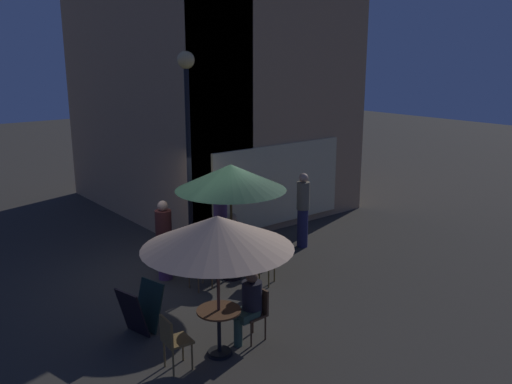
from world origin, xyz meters
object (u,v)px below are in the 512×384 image
object	(u,v)px
cafe_table_0	(219,323)
patron_standing_4	(221,220)
cafe_chair_0	(256,309)
cafe_chair_4	(196,263)
patio_umbrella_0	(217,233)
street_lamp_near_corner	(188,118)
cafe_chair_1	(172,338)
patron_standing_3	(303,209)
patron_seated_1	(232,237)
menu_sandwich_board	(141,309)
patron_seated_0	(249,302)
patron_standing_2	(164,240)
cafe_chair_3	(232,241)
patio_umbrella_1	(231,177)
cafe_table_1	(232,253)
cafe_chair_2	(268,258)

from	to	relation	value
cafe_table_0	patron_standing_4	size ratio (longest dim) A/B	0.44
cafe_chair_0	cafe_chair_4	distance (m)	2.25
patio_umbrella_0	cafe_chair_0	world-z (taller)	patio_umbrella_0
street_lamp_near_corner	cafe_chair_0	xyz separation A→B (m)	(-0.75, -3.14, -2.79)
cafe_chair_1	patron_standing_3	bearing A→B (deg)	32.34
patron_seated_1	patron_standing_3	distance (m)	2.10
menu_sandwich_board	cafe_chair_0	size ratio (longest dim) A/B	0.95
patio_umbrella_0	patron_seated_0	distance (m)	1.46
patron_seated_1	patron_standing_3	bearing A→B (deg)	126.44
patio_umbrella_0	patron_seated_1	xyz separation A→B (m)	(2.33, 2.80, -1.32)
patio_umbrella_0	patron_standing_4	xyz separation A→B (m)	(2.50, 3.47, -1.13)
cafe_chair_4	patron_standing_3	distance (m)	3.42
cafe_chair_4	patron_standing_2	size ratio (longest dim) A/B	0.55
patio_umbrella_0	menu_sandwich_board	bearing A→B (deg)	113.85
cafe_chair_3	patron_seated_0	bearing A→B (deg)	5.79
cafe_chair_4	patron_seated_0	size ratio (longest dim) A/B	0.76
patron_seated_1	patron_standing_3	xyz separation A→B (m)	(2.09, -0.05, 0.25)
cafe_chair_0	patron_seated_1	size ratio (longest dim) A/B	0.72
street_lamp_near_corner	patron_seated_1	xyz separation A→B (m)	(0.81, -0.37, -2.62)
patio_umbrella_1	patron_standing_4	bearing A→B (deg)	64.55
patio_umbrella_0	patron_standing_4	bearing A→B (deg)	54.24
street_lamp_near_corner	patron_seated_0	world-z (taller)	street_lamp_near_corner
patron_seated_0	cafe_chair_1	bearing A→B (deg)	-4.51
cafe_table_0	cafe_table_1	distance (m)	3.00
cafe_chair_3	patron_seated_0	world-z (taller)	patron_seated_0
cafe_chair_4	menu_sandwich_board	bearing A→B (deg)	-153.97
street_lamp_near_corner	patron_standing_4	size ratio (longest dim) A/B	2.70
cafe_chair_2	patron_standing_2	bearing A→B (deg)	14.70
cafe_table_1	patron_standing_2	world-z (taller)	patron_standing_2
patron_standing_2	patron_standing_3	world-z (taller)	patron_standing_3
street_lamp_near_corner	menu_sandwich_board	xyz separation A→B (m)	(-2.14, -1.78, -2.89)
menu_sandwich_board	cafe_table_0	size ratio (longest dim) A/B	1.09
street_lamp_near_corner	patron_standing_2	bearing A→B (deg)	-176.85
patio_umbrella_1	patron_standing_3	world-z (taller)	patio_umbrella_1
menu_sandwich_board	patron_standing_2	distance (m)	2.31
street_lamp_near_corner	patron_standing_4	xyz separation A→B (m)	(0.98, 0.29, -2.44)
cafe_chair_3	cafe_table_1	bearing A→B (deg)	0.00
cafe_table_1	cafe_chair_0	xyz separation A→B (m)	(-1.17, -2.25, -0.02)
street_lamp_near_corner	patio_umbrella_0	bearing A→B (deg)	-115.58
street_lamp_near_corner	patron_standing_3	distance (m)	3.77
cafe_chair_3	cafe_chair_2	bearing A→B (deg)	33.88
patio_umbrella_1	cafe_chair_1	size ratio (longest dim) A/B	2.84
patio_umbrella_0	patron_seated_0	size ratio (longest dim) A/B	1.89
menu_sandwich_board	street_lamp_near_corner	bearing A→B (deg)	26.34
street_lamp_near_corner	cafe_chair_4	xyz separation A→B (m)	(-0.47, -0.91, -2.76)
cafe_table_0	patio_umbrella_1	xyz separation A→B (m)	(1.94, 2.29, 1.63)
patio_umbrella_1	cafe_chair_2	size ratio (longest dim) A/B	2.62
patio_umbrella_0	cafe_chair_0	bearing A→B (deg)	3.05
cafe_table_1	cafe_chair_2	distance (m)	0.82
cafe_table_1	patron_standing_4	world-z (taller)	patron_standing_4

